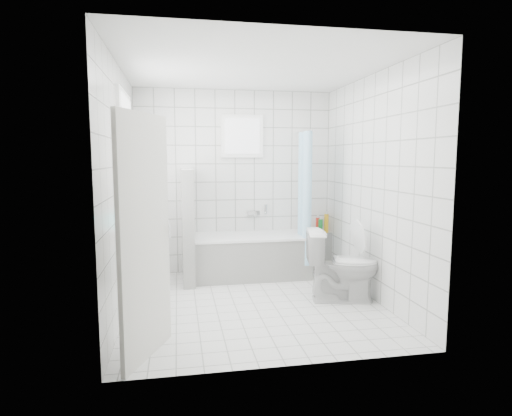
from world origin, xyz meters
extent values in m
plane|color=white|center=(0.00, 0.00, 0.00)|extent=(3.00, 3.00, 0.00)
plane|color=white|center=(0.00, 0.00, 2.60)|extent=(3.00, 3.00, 0.00)
cube|color=white|center=(0.00, 1.50, 1.30)|extent=(2.80, 0.02, 2.60)
cube|color=white|center=(0.00, -1.50, 1.30)|extent=(2.80, 0.02, 2.60)
cube|color=white|center=(-1.40, 0.00, 1.30)|extent=(0.02, 3.00, 2.60)
cube|color=white|center=(1.40, 0.00, 1.30)|extent=(0.02, 3.00, 2.60)
cube|color=white|center=(-1.35, 0.30, 1.60)|extent=(0.01, 0.90, 1.40)
cube|color=white|center=(0.10, 1.46, 1.95)|extent=(0.50, 0.01, 0.50)
cube|color=white|center=(-1.31, 0.30, 0.86)|extent=(0.18, 1.02, 0.08)
cube|color=silver|center=(-1.09, -1.11, 1.00)|extent=(0.36, 0.75, 2.00)
cube|color=white|center=(0.16, 1.12, 0.28)|extent=(1.57, 0.75, 0.55)
cube|color=white|center=(0.16, 1.12, 0.57)|extent=(1.59, 0.77, 0.03)
cube|color=white|center=(-0.70, 1.07, 0.75)|extent=(0.15, 0.85, 1.50)
cube|color=white|center=(1.26, 1.38, 0.28)|extent=(0.40, 0.24, 0.55)
imported|color=white|center=(1.03, -0.08, 0.41)|extent=(0.89, 0.62, 0.83)
cylinder|color=silver|center=(0.89, 1.10, 2.00)|extent=(0.02, 0.80, 0.02)
cube|color=silver|center=(0.26, 1.46, 0.85)|extent=(0.18, 0.06, 0.06)
imported|color=pink|center=(-1.30, 0.58, 0.99)|extent=(0.12, 0.12, 0.19)
imported|color=#37F8FB|center=(-1.30, 0.08, 1.00)|extent=(0.13, 0.13, 0.21)
imported|color=silver|center=(-1.30, 0.23, 0.99)|extent=(0.16, 0.16, 0.18)
cylinder|color=red|center=(1.23, 1.40, 0.65)|extent=(0.06, 0.06, 0.21)
cylinder|color=#178C33|center=(1.23, 1.30, 0.65)|extent=(0.06, 0.06, 0.20)
cylinder|color=yellow|center=(1.32, 1.30, 0.69)|extent=(0.06, 0.06, 0.28)
camera|label=1|loc=(-0.82, -4.62, 1.64)|focal=30.00mm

